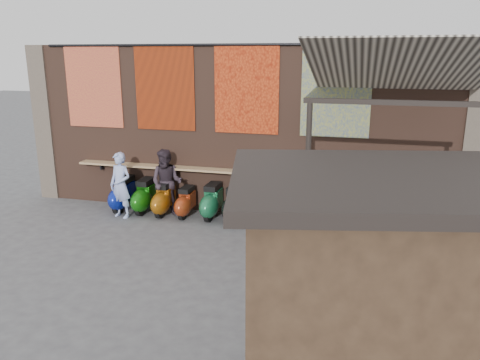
{
  "coord_description": "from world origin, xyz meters",
  "views": [
    {
      "loc": [
        2.93,
        -7.95,
        3.77
      ],
      "look_at": [
        0.49,
        1.2,
        1.22
      ],
      "focal_mm": 35.0,
      "sensor_mm": 36.0,
      "label": 1
    }
  ],
  "objects_px": {
    "scooter_stool_6": "(257,208)",
    "scooter_stool_7": "(283,209)",
    "scooter_stool_5": "(234,204)",
    "scooter_stool_3": "(186,202)",
    "diner_left": "(121,185)",
    "scooter_stool_1": "(145,196)",
    "scooter_stool_4": "(212,201)",
    "market_stall": "(377,322)",
    "shelf_box": "(277,168)",
    "scooter_stool_8": "(309,213)",
    "scooter_stool_0": "(123,194)",
    "shopper_grey": "(378,234)",
    "shopper_tan": "(341,208)",
    "scooter_stool_2": "(164,199)",
    "shopper_navy": "(388,226)",
    "diner_right": "(167,183)"
  },
  "relations": [
    {
      "from": "shelf_box",
      "to": "scooter_stool_7",
      "type": "bearing_deg",
      "value": -52.38
    },
    {
      "from": "scooter_stool_6",
      "to": "scooter_stool_7",
      "type": "height_order",
      "value": "scooter_stool_7"
    },
    {
      "from": "scooter_stool_4",
      "to": "shopper_tan",
      "type": "relative_size",
      "value": 0.55
    },
    {
      "from": "scooter_stool_4",
      "to": "scooter_stool_6",
      "type": "distance_m",
      "value": 1.09
    },
    {
      "from": "scooter_stool_7",
      "to": "shopper_grey",
      "type": "bearing_deg",
      "value": -46.77
    },
    {
      "from": "scooter_stool_6",
      "to": "shopper_tan",
      "type": "bearing_deg",
      "value": -24.04
    },
    {
      "from": "shelf_box",
      "to": "diner_left",
      "type": "distance_m",
      "value": 3.7
    },
    {
      "from": "scooter_stool_0",
      "to": "scooter_stool_4",
      "type": "relative_size",
      "value": 1.02
    },
    {
      "from": "scooter_stool_5",
      "to": "diner_left",
      "type": "distance_m",
      "value": 2.73
    },
    {
      "from": "diner_left",
      "to": "shopper_grey",
      "type": "distance_m",
      "value": 6.07
    },
    {
      "from": "shelf_box",
      "to": "scooter_stool_5",
      "type": "xyz_separation_m",
      "value": [
        -0.92,
        -0.32,
        -0.85
      ]
    },
    {
      "from": "scooter_stool_2",
      "to": "diner_left",
      "type": "xyz_separation_m",
      "value": [
        -0.92,
        -0.4,
        0.39
      ]
    },
    {
      "from": "scooter_stool_6",
      "to": "diner_left",
      "type": "xyz_separation_m",
      "value": [
        -3.2,
        -0.44,
        0.45
      ]
    },
    {
      "from": "scooter_stool_0",
      "to": "shopper_navy",
      "type": "relative_size",
      "value": 0.49
    },
    {
      "from": "market_stall",
      "to": "shopper_navy",
      "type": "bearing_deg",
      "value": 73.16
    },
    {
      "from": "scooter_stool_3",
      "to": "shopper_tan",
      "type": "bearing_deg",
      "value": -12.75
    },
    {
      "from": "scooter_stool_0",
      "to": "scooter_stool_6",
      "type": "distance_m",
      "value": 3.4
    },
    {
      "from": "shelf_box",
      "to": "scooter_stool_8",
      "type": "bearing_deg",
      "value": -22.0
    },
    {
      "from": "scooter_stool_5",
      "to": "scooter_stool_7",
      "type": "relative_size",
      "value": 1.07
    },
    {
      "from": "scooter_stool_1",
      "to": "scooter_stool_7",
      "type": "distance_m",
      "value": 3.43
    },
    {
      "from": "scooter_stool_2",
      "to": "scooter_stool_4",
      "type": "height_order",
      "value": "scooter_stool_4"
    },
    {
      "from": "scooter_stool_3",
      "to": "diner_left",
      "type": "bearing_deg",
      "value": -164.45
    },
    {
      "from": "scooter_stool_1",
      "to": "scooter_stool_7",
      "type": "height_order",
      "value": "scooter_stool_1"
    },
    {
      "from": "scooter_stool_4",
      "to": "market_stall",
      "type": "relative_size",
      "value": 0.33
    },
    {
      "from": "diner_left",
      "to": "diner_right",
      "type": "relative_size",
      "value": 0.98
    },
    {
      "from": "scooter_stool_2",
      "to": "shopper_tan",
      "type": "distance_m",
      "value": 4.31
    },
    {
      "from": "scooter_stool_6",
      "to": "shopper_tan",
      "type": "distance_m",
      "value": 2.16
    },
    {
      "from": "scooter_stool_2",
      "to": "diner_right",
      "type": "bearing_deg",
      "value": 19.11
    },
    {
      "from": "scooter_stool_8",
      "to": "diner_left",
      "type": "relative_size",
      "value": 0.46
    },
    {
      "from": "shopper_navy",
      "to": "diner_left",
      "type": "bearing_deg",
      "value": -28.07
    },
    {
      "from": "shelf_box",
      "to": "diner_left",
      "type": "height_order",
      "value": "diner_left"
    },
    {
      "from": "scooter_stool_3",
      "to": "shopper_grey",
      "type": "relative_size",
      "value": 0.47
    },
    {
      "from": "scooter_stool_0",
      "to": "scooter_stool_8",
      "type": "xyz_separation_m",
      "value": [
        4.6,
        -0.05,
        -0.07
      ]
    },
    {
      "from": "scooter_stool_5",
      "to": "scooter_stool_3",
      "type": "bearing_deg",
      "value": 179.8
    },
    {
      "from": "scooter_stool_8",
      "to": "shopper_grey",
      "type": "distance_m",
      "value": 2.58
    },
    {
      "from": "scooter_stool_1",
      "to": "scooter_stool_2",
      "type": "bearing_deg",
      "value": -5.96
    },
    {
      "from": "diner_right",
      "to": "scooter_stool_6",
      "type": "bearing_deg",
      "value": -1.23
    },
    {
      "from": "scooter_stool_2",
      "to": "scooter_stool_3",
      "type": "distance_m",
      "value": 0.55
    },
    {
      "from": "scooter_stool_1",
      "to": "market_stall",
      "type": "xyz_separation_m",
      "value": [
        5.31,
        -5.86,
        0.91
      ]
    },
    {
      "from": "shelf_box",
      "to": "scooter_stool_8",
      "type": "distance_m",
      "value": 1.26
    },
    {
      "from": "diner_left",
      "to": "shelf_box",
      "type": "bearing_deg",
      "value": 24.51
    },
    {
      "from": "scooter_stool_0",
      "to": "scooter_stool_2",
      "type": "relative_size",
      "value": 1.05
    },
    {
      "from": "scooter_stool_0",
      "to": "shopper_navy",
      "type": "height_order",
      "value": "shopper_navy"
    },
    {
      "from": "scooter_stool_6",
      "to": "shopper_grey",
      "type": "xyz_separation_m",
      "value": [
        2.63,
        -2.14,
        0.46
      ]
    },
    {
      "from": "scooter_stool_4",
      "to": "scooter_stool_7",
      "type": "height_order",
      "value": "scooter_stool_4"
    },
    {
      "from": "scooter_stool_4",
      "to": "scooter_stool_1",
      "type": "bearing_deg",
      "value": -179.45
    },
    {
      "from": "scooter_stool_7",
      "to": "scooter_stool_8",
      "type": "xyz_separation_m",
      "value": [
        0.58,
        -0.04,
        -0.04
      ]
    },
    {
      "from": "scooter_stool_0",
      "to": "shopper_tan",
      "type": "xyz_separation_m",
      "value": [
        5.33,
        -0.87,
        0.37
      ]
    },
    {
      "from": "shopper_grey",
      "to": "market_stall",
      "type": "height_order",
      "value": "market_stall"
    },
    {
      "from": "scooter_stool_0",
      "to": "shopper_grey",
      "type": "relative_size",
      "value": 0.55
    }
  ]
}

